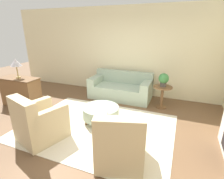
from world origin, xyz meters
The scene contains 11 objects.
ground_plane centered at (0.00, 0.00, 0.00)m, with size 16.00×16.00×0.00m, color brown.
wall_back centered at (0.00, 2.50, 1.40)m, with size 8.89×0.12×2.80m.
rug centered at (0.00, 0.00, 0.01)m, with size 3.33×2.47×0.01m.
couch centered at (-0.11, 1.93, 0.30)m, with size 1.91×0.90×0.81m.
armchair_left centered at (-0.84, -0.82, 0.37)m, with size 0.95×1.00×0.94m.
armchair_right centered at (0.84, -0.82, 0.37)m, with size 0.95×1.00×0.94m.
ottoman_table centered at (-0.02, 0.26, 0.26)m, with size 0.85×0.85×0.38m.
side_table centered at (1.21, 1.64, 0.42)m, with size 0.51×0.51×0.62m.
dresser centered at (-2.56, 0.30, 0.42)m, with size 1.14×0.50×0.82m.
potted_plant_on_side_table centered at (1.21, 1.64, 0.83)m, with size 0.27×0.27×0.36m.
table_lamp centered at (-2.56, 0.30, 1.23)m, with size 0.29×0.29×0.53m.
Camera 1 is at (1.62, -3.07, 2.12)m, focal length 28.00 mm.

